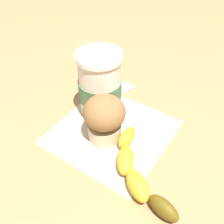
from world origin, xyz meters
TOP-DOWN VIEW (x-y plane):
  - ground_plane at (0.00, 0.00)m, footprint 3.00×3.00m
  - paper_napkin at (0.00, 0.00)m, footprint 0.27×0.27m
  - coffee_cup at (-0.06, 0.02)m, footprint 0.09×0.09m
  - muffin at (0.00, -0.02)m, footprint 0.08×0.08m
  - banana at (0.11, -0.04)m, footprint 0.19×0.12m
  - sugar_packet at (-0.09, 0.12)m, footprint 0.03×0.05m
  - wooden_stirrer at (-0.10, 0.11)m, footprint 0.11×0.02m

SIDE VIEW (x-z plane):
  - ground_plane at x=0.00m, z-range 0.00..0.00m
  - paper_napkin at x=0.00m, z-range 0.00..0.00m
  - wooden_stirrer at x=-0.10m, z-range 0.00..0.00m
  - sugar_packet at x=-0.09m, z-range 0.00..0.01m
  - banana at x=0.11m, z-range 0.00..0.03m
  - muffin at x=0.00m, z-range 0.01..0.11m
  - coffee_cup at x=-0.06m, z-range 0.00..0.15m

